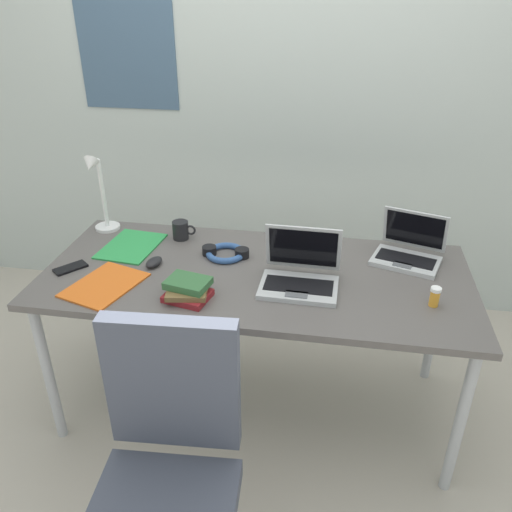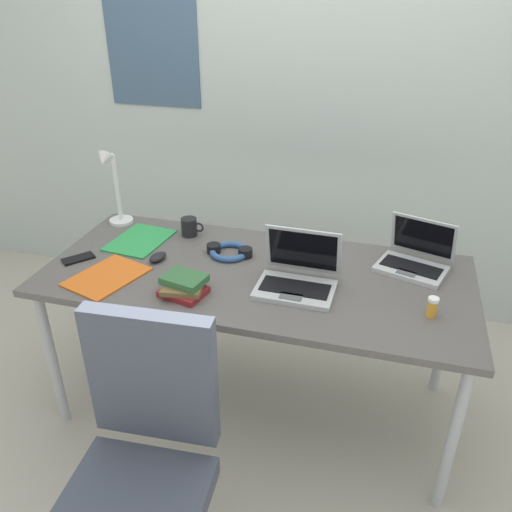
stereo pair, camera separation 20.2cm
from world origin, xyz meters
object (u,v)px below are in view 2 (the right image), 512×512
Objects in this scene: computer_mouse at (158,257)px; cell_phone at (78,258)px; laptop_front_left at (415,259)px; pill_bottle at (432,307)px; book_stack at (184,285)px; paper_folder_front_right at (140,240)px; laptop_by_keyboard at (297,277)px; office_chair at (142,492)px; headphones at (229,251)px; coffee_mug at (190,227)px; desk_lamp at (113,188)px; paper_folder_center at (107,277)px.

computer_mouse is 0.71× the size of cell_phone.
pill_bottle is (0.07, -0.36, -0.00)m from laptop_front_left.
book_stack is at bearing 26.02° from cell_phone.
book_stack is 0.53m from paper_folder_front_right.
computer_mouse is (-0.64, 0.05, -0.03)m from laptop_by_keyboard.
headphones is at bearing 91.36° from office_chair.
computer_mouse is at bearing -154.19° from headphones.
coffee_mug is (-0.18, 0.50, 0.01)m from book_stack.
laptop_front_left is 1.40m from office_chair.
pill_bottle is at bearing -16.77° from headphones.
pill_bottle is at bearing -15.25° from desk_lamp.
computer_mouse is at bearing -39.20° from desk_lamp.
computer_mouse is 0.31× the size of paper_folder_front_right.
coffee_mug is (-1.11, 0.40, 0.00)m from pill_bottle.
book_stack is 0.36m from paper_folder_center.
cell_phone is at bearing -167.29° from laptop_front_left.
paper_folder_center is 1.00× the size of paper_folder_front_right.
laptop_by_keyboard is 1.02× the size of paper_folder_front_right.
coffee_mug is 0.12× the size of office_chair.
laptop_by_keyboard is 0.52m from pill_bottle.
laptop_front_left reaches higher than coffee_mug.
laptop_front_left is 4.31× the size of pill_bottle.
office_chair is at bearing -56.26° from computer_mouse.
office_chair is at bearing -76.62° from coffee_mug.
computer_mouse is 0.36m from cell_phone.
pill_bottle reaches higher than paper_folder_front_right.
office_chair is at bearing -64.83° from paper_folder_front_right.
coffee_mug is (0.39, -0.01, -0.15)m from desk_lamp.
laptop_front_left is 1.47m from cell_phone.
paper_folder_center is at bearing -66.30° from desk_lamp.
book_stack is (0.57, -0.51, -0.16)m from desk_lamp.
book_stack is at bearing -152.35° from laptop_front_left.
coffee_mug is (-1.05, 0.04, 0.00)m from laptop_front_left.
computer_mouse is at bearing 134.42° from book_stack.
computer_mouse is at bearing 53.69° from paper_folder_center.
pill_bottle is (0.87, -0.26, 0.03)m from headphones.
paper_folder_center is at bearing -111.31° from coffee_mug.
paper_folder_center is at bearing -142.25° from headphones.
computer_mouse reaches higher than cell_phone.
computer_mouse is at bearing 109.88° from office_chair.
cell_phone is (0.01, -0.38, -0.19)m from desk_lamp.
laptop_front_left is 1.78× the size of book_stack.
paper_folder_front_right is at bearing -35.76° from desk_lamp.
cell_phone is at bearing -151.96° from computer_mouse.
book_stack is 0.62× the size of paper_folder_front_right.
book_stack is at bearing 98.39° from office_chair.
laptop_front_left is at bearing 6.92° from headphones.
desk_lamp is 1.29× the size of paper_folder_center.
laptop_front_left reaches higher than headphones.
pill_bottle is 1.35m from paper_folder_front_right.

